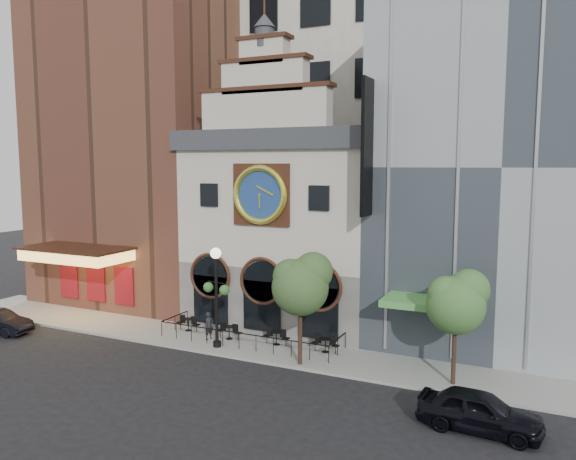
# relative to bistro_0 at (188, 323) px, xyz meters

# --- Properties ---
(ground) EXTENTS (120.00, 120.00, 0.00)m
(ground) POSITION_rel_bistro_0_xyz_m (4.53, -2.81, -0.61)
(ground) COLOR black
(ground) RESTS_ON ground
(sidewalk) EXTENTS (44.00, 5.00, 0.15)m
(sidewalk) POSITION_rel_bistro_0_xyz_m (4.53, -0.31, -0.54)
(sidewalk) COLOR gray
(sidewalk) RESTS_ON ground
(clock_building) EXTENTS (12.60, 8.78, 18.65)m
(clock_building) POSITION_rel_bistro_0_xyz_m (4.53, 5.01, 6.07)
(clock_building) COLOR #605E5B
(clock_building) RESTS_ON ground
(theater_building) EXTENTS (14.00, 15.60, 25.00)m
(theater_building) POSITION_rel_bistro_0_xyz_m (-8.47, 7.15, 11.99)
(theater_building) COLOR brown
(theater_building) RESTS_ON ground
(retail_building) EXTENTS (14.00, 14.40, 20.00)m
(retail_building) POSITION_rel_bistro_0_xyz_m (17.52, 7.18, 9.53)
(retail_building) COLOR gray
(retail_building) RESTS_ON ground
(office_tower) EXTENTS (20.00, 16.00, 40.00)m
(office_tower) POSITION_rel_bistro_0_xyz_m (4.53, 17.19, 19.39)
(office_tower) COLOR #B9B7A7
(office_tower) RESTS_ON ground
(cafe_railing) EXTENTS (10.60, 2.60, 0.90)m
(cafe_railing) POSITION_rel_bistro_0_xyz_m (4.53, -0.31, -0.01)
(cafe_railing) COLOR black
(cafe_railing) RESTS_ON sidewalk
(bistro_0) EXTENTS (1.58, 0.68, 0.90)m
(bistro_0) POSITION_rel_bistro_0_xyz_m (0.00, 0.00, 0.00)
(bistro_0) COLOR black
(bistro_0) RESTS_ON sidewalk
(bistro_1) EXTENTS (1.58, 0.68, 0.90)m
(bistro_1) POSITION_rel_bistro_0_xyz_m (3.12, -0.35, 0.00)
(bistro_1) COLOR black
(bistro_1) RESTS_ON sidewalk
(bistro_2) EXTENTS (1.58, 0.68, 0.90)m
(bistro_2) POSITION_rel_bistro_0_xyz_m (6.08, -0.09, 0.00)
(bistro_2) COLOR black
(bistro_2) RESTS_ON sidewalk
(bistro_3) EXTENTS (1.58, 0.68, 0.90)m
(bistro_3) POSITION_rel_bistro_0_xyz_m (9.05, -0.10, 0.00)
(bistro_3) COLOR black
(bistro_3) RESTS_ON sidewalk
(car_right) EXTENTS (4.83, 2.19, 1.61)m
(car_right) POSITION_rel_bistro_0_xyz_m (17.66, -5.68, 0.19)
(car_right) COLOR black
(car_right) RESTS_ON ground
(pedestrian) EXTENTS (0.55, 0.68, 1.61)m
(pedestrian) POSITION_rel_bistro_0_xyz_m (2.10, -0.89, 0.34)
(pedestrian) COLOR black
(pedestrian) RESTS_ON sidewalk
(lamppost) EXTENTS (1.77, 0.81, 5.61)m
(lamppost) POSITION_rel_bistro_0_xyz_m (3.22, -1.81, 3.00)
(lamppost) COLOR black
(lamppost) RESTS_ON sidewalk
(tree_left) EXTENTS (3.01, 2.90, 5.79)m
(tree_left) POSITION_rel_bistro_0_xyz_m (8.59, -2.29, 3.78)
(tree_left) COLOR #382619
(tree_left) RESTS_ON sidewalk
(tree_right) EXTENTS (2.81, 2.70, 5.41)m
(tree_right) POSITION_rel_bistro_0_xyz_m (16.08, -1.61, 3.50)
(tree_right) COLOR #382619
(tree_right) RESTS_ON sidewalk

